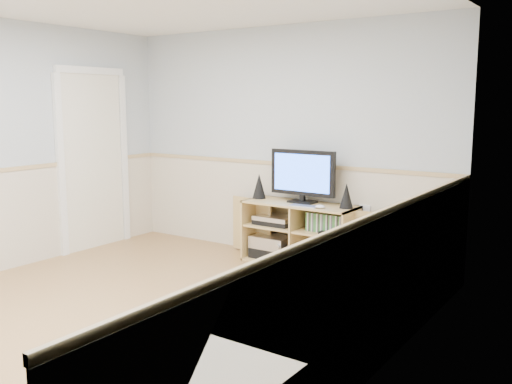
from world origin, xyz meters
TOP-DOWN VIEW (x-y plane):
  - room at (-0.06, 0.12)m, footprint 4.04×4.54m
  - media_cabinet at (0.38, 2.05)m, footprint 1.88×0.45m
  - monitor at (0.38, 2.04)m, footprint 0.73×0.18m
  - speaker_left at (-0.15, 2.01)m, footprint 0.15×0.15m
  - speaker_right at (0.89, 2.01)m, footprint 0.14×0.14m
  - keyboard at (0.51, 1.85)m, footprint 0.30×0.14m
  - mouse at (0.69, 1.85)m, footprint 0.11×0.09m
  - av_components at (0.06, 1.99)m, footprint 0.51×0.31m
  - game_consoles at (0.69, 1.98)m, footprint 0.46×0.31m
  - game_cases at (0.70, 1.97)m, footprint 0.41×0.14m
  - wall_outlet at (1.00, 2.23)m, footprint 0.12×0.03m

SIDE VIEW (x-z plane):
  - game_consoles at x=0.69m, z-range 0.02..0.13m
  - av_components at x=0.06m, z-range -0.01..0.45m
  - media_cabinet at x=0.38m, z-range 0.01..0.66m
  - game_cases at x=0.70m, z-range 0.39..0.58m
  - wall_outlet at x=1.00m, z-range 0.54..0.66m
  - keyboard at x=0.51m, z-range 0.65..0.66m
  - mouse at x=0.69m, z-range 0.65..0.69m
  - speaker_right at x=0.89m, z-range 0.65..0.90m
  - speaker_left at x=-0.15m, z-range 0.65..0.92m
  - monitor at x=0.38m, z-range 0.67..1.22m
  - room at x=-0.06m, z-range -0.05..2.49m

